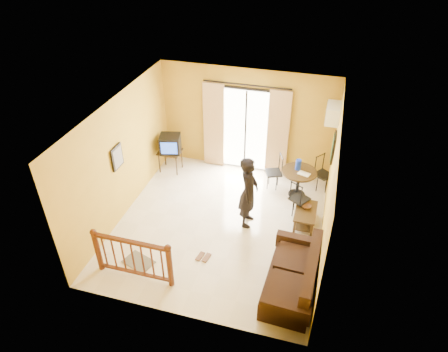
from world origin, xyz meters
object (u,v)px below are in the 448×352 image
(television, at_px, (170,144))
(sofa, at_px, (294,278))
(coffee_table, at_px, (305,215))
(standing_person, at_px, (249,192))
(dining_table, at_px, (299,176))

(television, height_order, sofa, television)
(coffee_table, bearing_deg, television, 161.62)
(television, height_order, coffee_table, television)
(sofa, distance_m, standing_person, 2.16)
(dining_table, relative_size, standing_person, 0.50)
(dining_table, xyz_separation_m, sofa, (0.31, -3.01, -0.23))
(sofa, bearing_deg, coffee_table, 92.75)
(standing_person, bearing_deg, sofa, -144.51)
(sofa, bearing_deg, standing_person, 129.85)
(dining_table, bearing_deg, coffee_table, -73.57)
(television, relative_size, sofa, 0.33)
(dining_table, bearing_deg, standing_person, -125.25)
(television, distance_m, dining_table, 3.43)
(coffee_table, relative_size, sofa, 0.45)
(television, distance_m, standing_person, 2.91)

